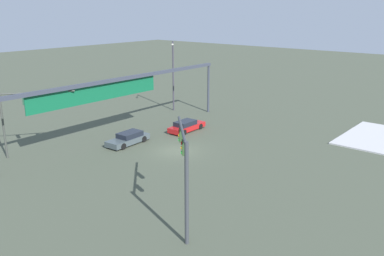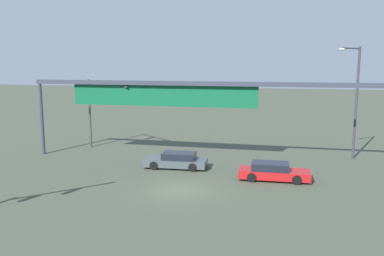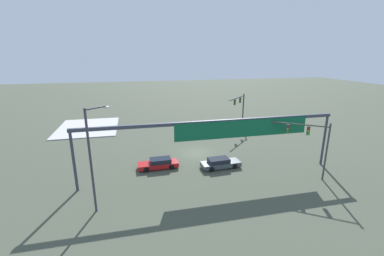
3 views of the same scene
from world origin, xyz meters
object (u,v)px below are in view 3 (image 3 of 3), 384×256
object	(u,v)px
sedan_car_waiting_far	(220,163)
traffic_signal_opposite_side	(310,138)
sedan_car_approaching	(159,163)
streetlamp_curved_arm	(92,154)
traffic_signal_near_corner	(240,105)

from	to	relation	value
sedan_car_waiting_far	traffic_signal_opposite_side	bearing A→B (deg)	-31.31
sedan_car_approaching	streetlamp_curved_arm	bearing A→B (deg)	49.21
streetlamp_curved_arm	traffic_signal_opposite_side	bearing A→B (deg)	-37.08
sedan_car_approaching	traffic_signal_opposite_side	bearing A→B (deg)	157.22
traffic_signal_opposite_side	sedan_car_waiting_far	size ratio (longest dim) A/B	1.33
traffic_signal_opposite_side	sedan_car_waiting_far	bearing A→B (deg)	6.83
sedan_car_approaching	sedan_car_waiting_far	bearing A→B (deg)	166.28
streetlamp_curved_arm	sedan_car_approaching	world-z (taller)	streetlamp_curved_arm
traffic_signal_opposite_side	traffic_signal_near_corner	bearing A→B (deg)	-56.70
traffic_signal_near_corner	traffic_signal_opposite_side	bearing A→B (deg)	43.09
streetlamp_curved_arm	sedan_car_approaching	xyz separation A→B (m)	(-6.15, -7.53, -4.69)
sedan_car_waiting_far	sedan_car_approaching	bearing A→B (deg)	164.76
streetlamp_curved_arm	sedan_car_approaching	bearing A→B (deg)	9.98
traffic_signal_near_corner	streetlamp_curved_arm	distance (m)	31.03
traffic_signal_opposite_side	sedan_car_approaching	size ratio (longest dim) A/B	1.33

